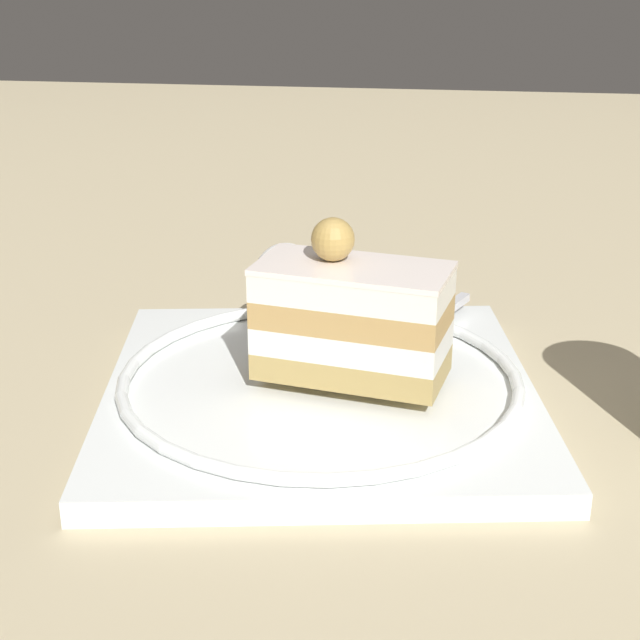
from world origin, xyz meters
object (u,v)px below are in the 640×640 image
(whipped_cream_dollop, at_px, (286,280))
(fork, at_px, (426,325))
(dessert_plate, at_px, (320,390))
(cake_slice, at_px, (353,315))

(whipped_cream_dollop, bearing_deg, fork, -5.55)
(dessert_plate, xyz_separation_m, whipped_cream_dollop, (-0.03, 0.08, 0.03))
(whipped_cream_dollop, height_order, fork, whipped_cream_dollop)
(fork, bearing_deg, dessert_plate, -127.22)
(dessert_plate, bearing_deg, cake_slice, 18.06)
(dessert_plate, bearing_deg, whipped_cream_dollop, 112.44)
(dessert_plate, height_order, cake_slice, cake_slice)
(whipped_cream_dollop, xyz_separation_m, fork, (0.09, -0.01, -0.02))
(cake_slice, xyz_separation_m, whipped_cream_dollop, (-0.05, 0.07, -0.01))
(dessert_plate, bearing_deg, fork, 52.78)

